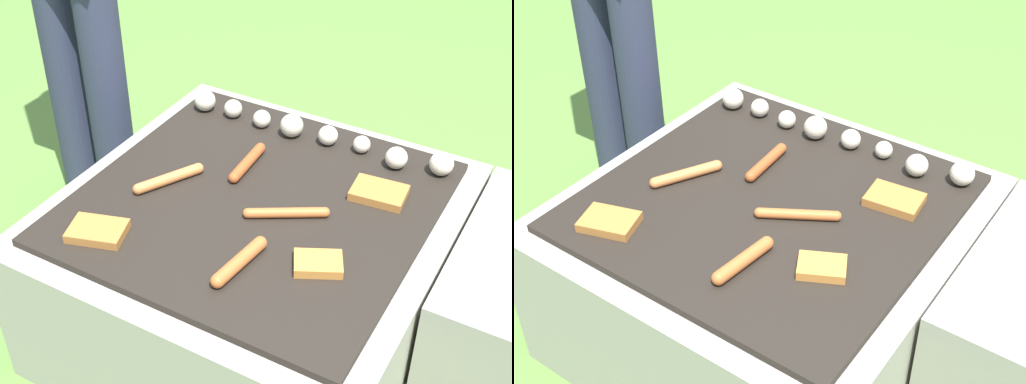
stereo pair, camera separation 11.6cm
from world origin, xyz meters
The scene contains 10 objects.
ground_plane centered at (0.00, 0.00, 0.00)m, with size 14.00×14.00×0.00m, color #567F38.
grill centered at (0.00, 0.00, 0.20)m, with size 0.85×0.85×0.40m.
sausage_front_left centered at (0.08, -0.21, 0.42)m, with size 0.04×0.17×0.03m.
sausage_back_center centered at (-0.20, -0.05, 0.42)m, with size 0.10×0.16×0.03m.
sausage_back_right centered at (0.09, -0.02, 0.42)m, with size 0.17×0.11×0.02m.
sausage_front_center centered at (-0.08, 0.10, 0.42)m, with size 0.03×0.16×0.03m.
bread_slice_left centered at (-0.23, -0.27, 0.41)m, with size 0.14×0.12×0.02m.
bread_slice_right centered at (0.22, -0.13, 0.41)m, with size 0.12×0.10×0.02m.
bread_slice_center centered at (0.23, 0.15, 0.41)m, with size 0.13×0.10×0.02m.
mushroom_row centered at (0.00, 0.28, 0.43)m, with size 0.70×0.08×0.06m.
Camera 1 is at (0.63, -1.10, 1.37)m, focal length 50.00 mm.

